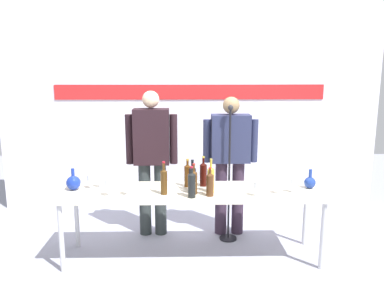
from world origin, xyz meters
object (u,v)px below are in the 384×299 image
object	(u,v)px
wine_bottle_3	(192,178)
wine_glass_left_0	(128,184)
wine_glass_left_1	(90,179)
microphone_stand	(229,196)
decanter_blue_right	(310,182)
wine_glass_right_2	(257,185)
wine_bottle_6	(192,184)
wine_bottle_0	(164,181)
presenter_left	(152,154)
wine_bottle_2	(194,181)
wine_bottle_4	(211,179)
decanter_blue_left	(73,183)
wine_glass_right_1	(294,183)
wine_bottle_1	(203,174)
wine_glass_left_3	(100,177)
wine_glass_right_0	(280,185)
wine_bottle_5	(188,175)
display_table	(192,195)
presenter_right	(230,157)
wine_glass_left_2	(108,185)
wine_bottle_7	(210,184)

from	to	relation	value
wine_bottle_3	wine_glass_left_0	xyz separation A→B (m)	(-0.64, -0.13, -0.03)
wine_glass_left_1	microphone_stand	xyz separation A→B (m)	(1.48, 0.35, -0.31)
wine_glass_left_0	wine_glass_left_1	size ratio (longest dim) A/B	1.05
decanter_blue_right	wine_glass_right_2	distance (m)	0.65
microphone_stand	wine_bottle_6	bearing A→B (deg)	-123.77
wine_bottle_0	wine_bottle_6	bearing A→B (deg)	-21.35
decanter_blue_right	wine_bottle_0	bearing A→B (deg)	-173.66
wine_bottle_3	presenter_left	bearing A→B (deg)	125.79
wine_bottle_0	wine_bottle_2	xyz separation A→B (m)	(0.30, 0.01, -0.01)
wine_bottle_4	wine_bottle_6	bearing A→B (deg)	-139.82
decanter_blue_left	wine_glass_left_1	distance (m)	0.17
wine_glass_right_1	wine_bottle_1	bearing A→B (deg)	164.67
wine_bottle_4	wine_bottle_1	bearing A→B (deg)	106.99
wine_bottle_1	wine_bottle_4	world-z (taller)	wine_bottle_4
decanter_blue_right	wine_bottle_3	distance (m)	1.23
wine_glass_left_3	wine_glass_right_0	size ratio (longest dim) A/B	1.16
decanter_blue_right	wine_glass_right_1	distance (m)	0.25
wine_glass_left_0	decanter_blue_right	bearing A→B (deg)	5.94
wine_bottle_2	wine_glass_right_2	distance (m)	0.62
wine_bottle_3	wine_glass_left_1	bearing A→B (deg)	174.41
wine_bottle_3	wine_bottle_5	xyz separation A→B (m)	(-0.05, 0.15, -0.01)
wine_bottle_0	wine_bottle_3	size ratio (longest dim) A/B	1.03
wine_bottle_1	wine_glass_left_1	distance (m)	1.18
wine_glass_right_0	wine_glass_left_3	bearing A→B (deg)	172.01
display_table	decanter_blue_right	world-z (taller)	decanter_blue_right
display_table	wine_glass_left_0	size ratio (longest dim) A/B	16.96
presenter_left	presenter_right	distance (m)	0.91
wine_bottle_6	wine_glass_right_1	size ratio (longest dim) A/B	2.19
wine_glass_right_0	microphone_stand	world-z (taller)	microphone_stand
presenter_right	wine_bottle_5	size ratio (longest dim) A/B	5.46
decanter_blue_right	wine_bottle_5	bearing A→B (deg)	176.29
wine_glass_left_1	presenter_right	bearing A→B (deg)	19.41
decanter_blue_left	wine_bottle_6	xyz separation A→B (m)	(1.21, -0.27, 0.06)
wine_bottle_0	wine_glass_left_2	distance (m)	0.54
display_table	wine_glass_left_0	world-z (taller)	wine_glass_left_0
wine_bottle_3	wine_bottle_5	world-z (taller)	wine_bottle_3
wine_bottle_0	microphone_stand	world-z (taller)	microphone_stand
wine_bottle_2	wine_bottle_6	world-z (taller)	wine_bottle_2
wine_bottle_6	wine_glass_right_1	world-z (taller)	wine_bottle_6
wine_bottle_2	wine_glass_right_2	bearing A→B (deg)	-8.09
wine_bottle_7	wine_glass_right_1	distance (m)	0.86
wine_bottle_5	wine_glass_left_1	distance (m)	1.01
wine_bottle_0	wine_glass_left_3	bearing A→B (deg)	160.34
decanter_blue_left	microphone_stand	distance (m)	1.72
wine_glass_left_1	wine_glass_left_3	size ratio (longest dim) A/B	0.96
presenter_right	wine_bottle_5	xyz separation A→B (m)	(-0.50, -0.48, -0.08)
wine_bottle_1	wine_bottle_5	size ratio (longest dim) A/B	1.07
wine_glass_right_1	wine_bottle_0	bearing A→B (deg)	-178.82
wine_glass_right_2	wine_glass_left_1	bearing A→B (deg)	170.46
wine_bottle_3	wine_glass_left_3	bearing A→B (deg)	171.53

